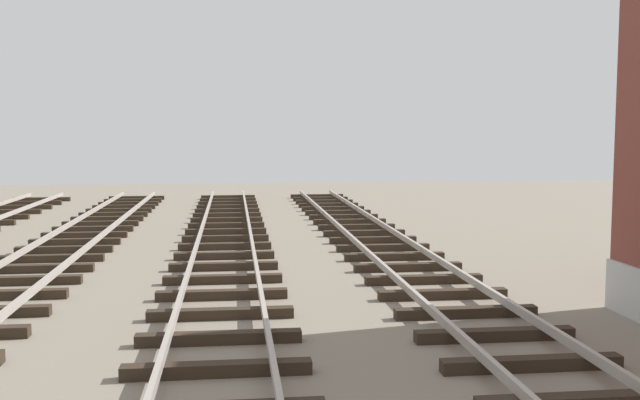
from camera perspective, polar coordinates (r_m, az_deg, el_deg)
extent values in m
cube|color=#2D2319|center=(10.56, 16.03, -12.06)|extent=(2.50, 0.24, 0.18)
cube|color=#2D2319|center=(11.83, 13.34, -10.10)|extent=(2.50, 0.24, 0.18)
cube|color=#2D2319|center=(13.12, 11.19, -8.51)|extent=(2.50, 0.24, 0.18)
cube|color=#2D2319|center=(14.44, 9.45, -7.20)|extent=(2.50, 0.24, 0.18)
cube|color=#2D2319|center=(15.78, 8.01, -6.10)|extent=(2.50, 0.24, 0.18)
cube|color=#2D2319|center=(17.12, 6.80, -5.17)|extent=(2.50, 0.24, 0.18)
cube|color=#2D2319|center=(18.48, 5.77, -4.38)|extent=(2.50, 0.24, 0.18)
cube|color=#2D2319|center=(19.85, 4.88, -3.69)|extent=(2.50, 0.24, 0.18)
cube|color=#2D2319|center=(21.22, 4.11, -3.09)|extent=(2.50, 0.24, 0.18)
cube|color=#2D2319|center=(22.60, 3.43, -2.57)|extent=(2.50, 0.24, 0.18)
cube|color=#2D2319|center=(23.99, 2.84, -2.10)|extent=(2.50, 0.24, 0.18)
cube|color=#2D2319|center=(25.37, 2.30, -1.69)|extent=(2.50, 0.24, 0.18)
cube|color=#2D2319|center=(26.76, 1.83, -1.31)|extent=(2.50, 0.24, 0.18)
cube|color=#2D2319|center=(28.16, 1.40, -0.98)|extent=(2.50, 0.24, 0.18)
cube|color=#2D2319|center=(29.55, 1.01, -0.67)|extent=(2.50, 0.24, 0.18)
cube|color=#2D2319|center=(30.95, 0.65, -0.40)|extent=(2.50, 0.24, 0.18)
cube|color=#2D2319|center=(32.35, 0.33, -0.15)|extent=(2.50, 0.24, 0.18)
cube|color=#2D2319|center=(33.75, 0.03, 0.09)|extent=(2.50, 0.24, 0.18)
cube|color=#2D2319|center=(35.15, -0.24, 0.30)|extent=(2.50, 0.24, 0.18)
cube|color=#2D2319|center=(10.04, -7.95, -12.83)|extent=(2.50, 0.24, 0.18)
cube|color=#2D2319|center=(11.46, -7.80, -10.51)|extent=(2.50, 0.24, 0.18)
cube|color=#2D2319|center=(12.89, -7.68, -8.71)|extent=(2.50, 0.24, 0.18)
cube|color=#2D2319|center=(14.34, -7.59, -7.26)|extent=(2.50, 0.24, 0.18)
cube|color=#2D2319|center=(15.79, -7.51, -6.09)|extent=(2.50, 0.24, 0.18)
cube|color=#2D2319|center=(17.24, -7.45, -5.11)|extent=(2.50, 0.24, 0.18)
cube|color=#2D2319|center=(18.70, -7.40, -4.28)|extent=(2.50, 0.24, 0.18)
cube|color=#2D2319|center=(20.17, -7.35, -3.57)|extent=(2.50, 0.24, 0.18)
cube|color=#2D2319|center=(21.63, -7.31, -2.96)|extent=(2.50, 0.24, 0.18)
cube|color=#2D2319|center=(23.10, -7.28, -2.43)|extent=(2.50, 0.24, 0.18)
cube|color=#2D2319|center=(24.57, -7.25, -1.96)|extent=(2.50, 0.24, 0.18)
cube|color=#2D2319|center=(26.04, -7.22, -1.54)|extent=(2.50, 0.24, 0.18)
cube|color=#2D2319|center=(27.52, -7.20, -1.17)|extent=(2.50, 0.24, 0.18)
cube|color=#2D2319|center=(28.99, -7.18, -0.84)|extent=(2.50, 0.24, 0.18)
cube|color=#2D2319|center=(30.46, -7.16, -0.53)|extent=(2.50, 0.24, 0.18)
cube|color=#2D2319|center=(31.94, -7.14, -0.26)|extent=(2.50, 0.24, 0.18)
cube|color=#2D2319|center=(33.42, -7.13, -0.01)|extent=(2.50, 0.24, 0.18)
cube|color=#2D2319|center=(34.89, -7.11, 0.22)|extent=(2.50, 0.24, 0.18)
cube|color=#2D2319|center=(15.45, -23.47, -6.75)|extent=(2.50, 0.24, 0.18)
cube|color=#2D2319|center=(16.73, -22.13, -5.79)|extent=(2.50, 0.24, 0.18)
cube|color=#2D2319|center=(18.01, -20.99, -4.97)|extent=(2.50, 0.24, 0.18)
cube|color=#2D2319|center=(19.31, -20.01, -4.26)|extent=(2.50, 0.24, 0.18)
cube|color=#2D2319|center=(20.62, -19.15, -3.63)|extent=(2.50, 0.24, 0.18)
cube|color=#2D2319|center=(21.93, -18.39, -3.08)|extent=(2.50, 0.24, 0.18)
cube|color=#2D2319|center=(23.25, -17.72, -2.59)|extent=(2.50, 0.24, 0.18)
cube|color=#2D2319|center=(24.57, -17.12, -2.16)|extent=(2.50, 0.24, 0.18)
cube|color=#2D2319|center=(25.89, -16.58, -1.77)|extent=(2.50, 0.24, 0.18)
cube|color=#2D2319|center=(27.22, -16.10, -1.41)|extent=(2.50, 0.24, 0.18)
cube|color=#2D2319|center=(28.55, -15.66, -1.09)|extent=(2.50, 0.24, 0.18)
cube|color=#2D2319|center=(29.89, -15.26, -0.80)|extent=(2.50, 0.24, 0.18)
cube|color=#2D2319|center=(31.22, -14.90, -0.53)|extent=(2.50, 0.24, 0.18)
cube|color=#2D2319|center=(32.56, -14.56, -0.28)|extent=(2.50, 0.24, 0.18)
cube|color=#2D2319|center=(33.90, -14.25, -0.06)|extent=(2.50, 0.24, 0.18)
cube|color=#2D2319|center=(35.24, -13.97, 0.15)|extent=(2.50, 0.24, 0.18)
cube|color=#2D2319|center=(30.86, -22.99, -0.85)|extent=(2.50, 0.24, 0.18)
cube|color=#2D2319|center=(32.51, -22.14, -0.52)|extent=(2.50, 0.24, 0.18)
cube|color=#2D2319|center=(34.17, -21.38, -0.22)|extent=(2.50, 0.24, 0.18)
cube|color=#2D2319|center=(35.83, -20.69, 0.05)|extent=(2.50, 0.24, 0.18)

